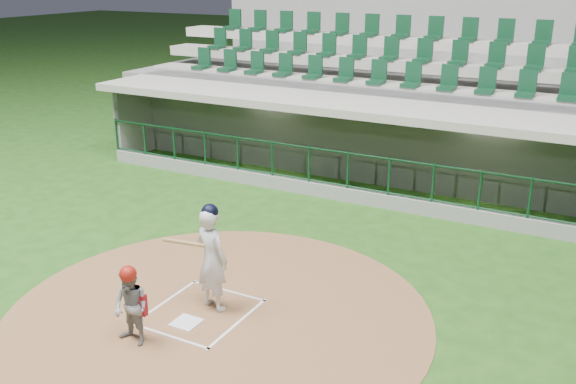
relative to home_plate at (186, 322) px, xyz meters
name	(u,v)px	position (x,y,z in m)	size (l,w,h in m)	color
ground	(211,305)	(0.00, 0.70, -0.02)	(120.00, 120.00, 0.00)	#1F4915
dirt_circle	(219,314)	(0.30, 0.50, -0.02)	(7.20, 7.20, 0.01)	brown
home_plate	(186,322)	(0.00, 0.00, 0.00)	(0.43, 0.43, 0.02)	white
batter_box_chalk	(201,312)	(0.00, 0.40, 0.00)	(1.55, 1.80, 0.01)	white
dugout_structure	(377,147)	(0.05, 8.51, 0.94)	(16.40, 3.70, 3.00)	slate
seating_deck	(412,109)	(0.00, 11.61, 1.40)	(17.00, 6.72, 5.15)	slate
batter	(212,257)	(0.10, 0.65, 0.93)	(0.91, 0.93, 1.90)	silver
catcher	(131,306)	(-0.37, -0.85, 0.63)	(0.65, 0.54, 1.31)	gray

